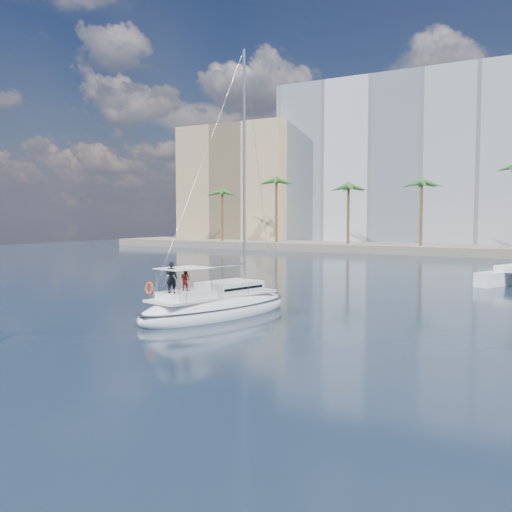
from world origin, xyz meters
The scene contains 8 objects.
ground centered at (0.00, 0.00, 0.00)m, with size 160.00×160.00×0.00m, color black.
quay centered at (0.00, 61.00, 0.60)m, with size 120.00×14.00×1.20m, color gray.
building_modern centered at (-12.00, 73.00, 14.00)m, with size 42.00×16.00×28.00m, color silver.
building_tan_left centered at (-42.00, 69.00, 11.00)m, with size 22.00×14.00×22.00m, color tan.
palm_left centered at (-34.00, 57.00, 10.28)m, with size 3.60×3.60×12.30m.
palm_centre centered at (0.00, 57.00, 10.28)m, with size 3.60×3.60×12.30m.
main_sloop centered at (-2.32, 1.59, 0.49)m, with size 5.39×10.75×15.29m.
seagull centered at (-3.58, 1.53, 0.79)m, with size 1.07×0.46×0.20m.
Camera 1 is at (14.97, -23.58, 5.36)m, focal length 40.00 mm.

